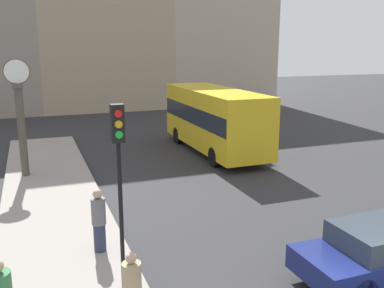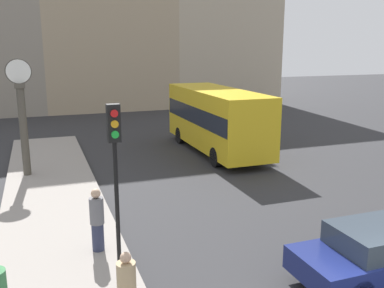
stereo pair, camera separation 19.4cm
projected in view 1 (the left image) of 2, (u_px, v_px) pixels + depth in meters
sidewalk_corner at (54, 209)px, 14.12m from camera, size 3.34×22.72×0.15m
building_row at (102, 14)px, 35.22m from camera, size 30.73×5.00×17.25m
sedan_car at (384, 251)px, 9.88m from camera, size 4.29×1.70×1.36m
bus_distant at (214, 117)px, 21.57m from camera, size 2.48×8.19×3.19m
traffic_light_near at (119, 162)px, 8.60m from camera, size 0.26×0.24×4.08m
street_clock at (21, 118)px, 16.99m from camera, size 0.99×0.40×4.70m
pedestrian_grey_jacket at (99, 220)px, 10.91m from camera, size 0.36×0.36×1.67m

